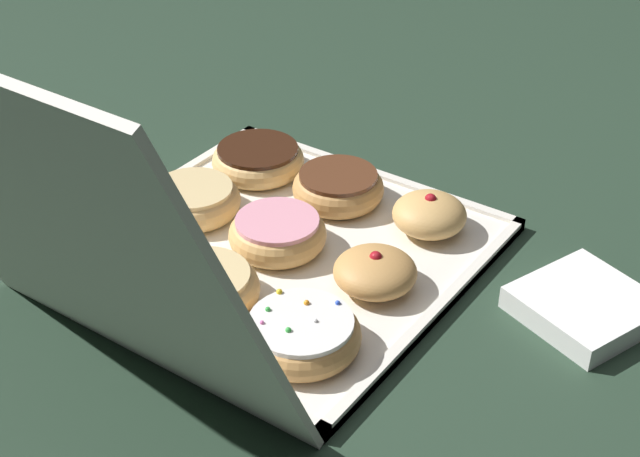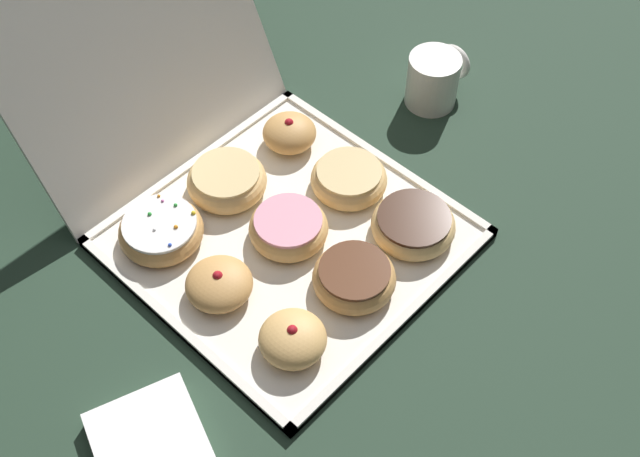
{
  "view_description": "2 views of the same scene",
  "coord_description": "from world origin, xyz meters",
  "px_view_note": "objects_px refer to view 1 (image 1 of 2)",
  "views": [
    {
      "loc": [
        -0.54,
        0.68,
        0.61
      ],
      "look_at": [
        -0.03,
        -0.03,
        0.03
      ],
      "focal_mm": 52.49,
      "sensor_mm": 36.0,
      "label": 1
    },
    {
      "loc": [
        -0.46,
        -0.49,
        0.89
      ],
      "look_at": [
        0.02,
        -0.04,
        0.05
      ],
      "focal_mm": 44.25,
      "sensor_mm": 36.0,
      "label": 2
    }
  ],
  "objects_px": {
    "chocolate_frosted_donut_1": "(338,187)",
    "coffee_mug": "(33,144)",
    "jelly_filled_donut_8": "(114,245)",
    "napkin_stack": "(585,306)",
    "chocolate_frosted_donut_2": "(258,159)",
    "donut_box": "(278,251)",
    "jelly_filled_donut_0": "(429,214)",
    "glazed_ring_donut_7": "(201,287)",
    "jelly_filled_donut_3": "(374,273)",
    "pink_frosted_donut_4": "(279,231)",
    "glazed_ring_donut_5": "(191,201)",
    "sprinkle_donut_6": "(301,334)"
  },
  "relations": [
    {
      "from": "chocolate_frosted_donut_1",
      "to": "coffee_mug",
      "type": "relative_size",
      "value": 1.08
    },
    {
      "from": "donut_box",
      "to": "napkin_stack",
      "type": "bearing_deg",
      "value": -163.86
    },
    {
      "from": "chocolate_frosted_donut_1",
      "to": "glazed_ring_donut_7",
      "type": "distance_m",
      "value": 0.25
    },
    {
      "from": "sprinkle_donut_6",
      "to": "coffee_mug",
      "type": "xyz_separation_m",
      "value": [
        0.49,
        -0.09,
        0.02
      ]
    },
    {
      "from": "jelly_filled_donut_3",
      "to": "jelly_filled_donut_0",
      "type": "bearing_deg",
      "value": -86.99
    },
    {
      "from": "chocolate_frosted_donut_1",
      "to": "napkin_stack",
      "type": "bearing_deg",
      "value": 175.25
    },
    {
      "from": "glazed_ring_donut_5",
      "to": "jelly_filled_donut_8",
      "type": "bearing_deg",
      "value": 88.05
    },
    {
      "from": "coffee_mug",
      "to": "glazed_ring_donut_7",
      "type": "bearing_deg",
      "value": 165.73
    },
    {
      "from": "donut_box",
      "to": "glazed_ring_donut_7",
      "type": "xyz_separation_m",
      "value": [
        0.0,
        0.13,
        0.03
      ]
    },
    {
      "from": "glazed_ring_donut_5",
      "to": "glazed_ring_donut_7",
      "type": "height_order",
      "value": "glazed_ring_donut_7"
    },
    {
      "from": "jelly_filled_donut_0",
      "to": "pink_frosted_donut_4",
      "type": "height_order",
      "value": "jelly_filled_donut_0"
    },
    {
      "from": "jelly_filled_donut_0",
      "to": "sprinkle_donut_6",
      "type": "xyz_separation_m",
      "value": [
        -0.0,
        0.25,
        -0.0
      ]
    },
    {
      "from": "sprinkle_donut_6",
      "to": "donut_box",
      "type": "bearing_deg",
      "value": -45.41
    },
    {
      "from": "glazed_ring_donut_5",
      "to": "sprinkle_donut_6",
      "type": "height_order",
      "value": "sprinkle_donut_6"
    },
    {
      "from": "glazed_ring_donut_7",
      "to": "glazed_ring_donut_5",
      "type": "bearing_deg",
      "value": -45.11
    },
    {
      "from": "coffee_mug",
      "to": "napkin_stack",
      "type": "xyz_separation_m",
      "value": [
        -0.69,
        -0.13,
        -0.03
      ]
    },
    {
      "from": "glazed_ring_donut_5",
      "to": "sprinkle_donut_6",
      "type": "distance_m",
      "value": 0.28
    },
    {
      "from": "glazed_ring_donut_7",
      "to": "jelly_filled_donut_3",
      "type": "bearing_deg",
      "value": -137.27
    },
    {
      "from": "chocolate_frosted_donut_1",
      "to": "coffee_mug",
      "type": "bearing_deg",
      "value": 23.08
    },
    {
      "from": "jelly_filled_donut_0",
      "to": "chocolate_frosted_donut_1",
      "type": "distance_m",
      "value": 0.12
    },
    {
      "from": "glazed_ring_donut_5",
      "to": "glazed_ring_donut_7",
      "type": "xyz_separation_m",
      "value": [
        -0.12,
        0.12,
        0.0
      ]
    },
    {
      "from": "chocolate_frosted_donut_1",
      "to": "napkin_stack",
      "type": "distance_m",
      "value": 0.33
    },
    {
      "from": "donut_box",
      "to": "jelly_filled_donut_0",
      "type": "relative_size",
      "value": 4.84
    },
    {
      "from": "chocolate_frosted_donut_1",
      "to": "coffee_mug",
      "type": "height_order",
      "value": "coffee_mug"
    },
    {
      "from": "glazed_ring_donut_7",
      "to": "coffee_mug",
      "type": "xyz_separation_m",
      "value": [
        0.36,
        -0.09,
        0.01
      ]
    },
    {
      "from": "jelly_filled_donut_0",
      "to": "chocolate_frosted_donut_1",
      "type": "xyz_separation_m",
      "value": [
        0.12,
        0.01,
        -0.0
      ]
    },
    {
      "from": "chocolate_frosted_donut_2",
      "to": "glazed_ring_donut_5",
      "type": "bearing_deg",
      "value": 89.29
    },
    {
      "from": "sprinkle_donut_6",
      "to": "napkin_stack",
      "type": "height_order",
      "value": "sprinkle_donut_6"
    },
    {
      "from": "napkin_stack",
      "to": "jelly_filled_donut_0",
      "type": "bearing_deg",
      "value": -9.4
    },
    {
      "from": "jelly_filled_donut_8",
      "to": "coffee_mug",
      "type": "height_order",
      "value": "coffee_mug"
    },
    {
      "from": "chocolate_frosted_donut_2",
      "to": "jelly_filled_donut_8",
      "type": "relative_size",
      "value": 1.44
    },
    {
      "from": "chocolate_frosted_donut_2",
      "to": "glazed_ring_donut_7",
      "type": "height_order",
      "value": "glazed_ring_donut_7"
    },
    {
      "from": "glazed_ring_donut_7",
      "to": "jelly_filled_donut_8",
      "type": "bearing_deg",
      "value": -0.11
    },
    {
      "from": "chocolate_frosted_donut_1",
      "to": "pink_frosted_donut_4",
      "type": "xyz_separation_m",
      "value": [
        0.0,
        0.12,
        -0.0
      ]
    },
    {
      "from": "jelly_filled_donut_8",
      "to": "napkin_stack",
      "type": "height_order",
      "value": "jelly_filled_donut_8"
    },
    {
      "from": "donut_box",
      "to": "sprinkle_donut_6",
      "type": "xyz_separation_m",
      "value": [
        -0.12,
        0.13,
        0.02
      ]
    },
    {
      "from": "glazed_ring_donut_5",
      "to": "coffee_mug",
      "type": "distance_m",
      "value": 0.24
    },
    {
      "from": "donut_box",
      "to": "napkin_stack",
      "type": "distance_m",
      "value": 0.34
    },
    {
      "from": "glazed_ring_donut_7",
      "to": "jelly_filled_donut_8",
      "type": "relative_size",
      "value": 1.42
    },
    {
      "from": "jelly_filled_donut_0",
      "to": "jelly_filled_donut_3",
      "type": "xyz_separation_m",
      "value": [
        -0.01,
        0.13,
        -0.0
      ]
    },
    {
      "from": "jelly_filled_donut_3",
      "to": "jelly_filled_donut_8",
      "type": "xyz_separation_m",
      "value": [
        0.26,
        0.12,
        0.0
      ]
    },
    {
      "from": "pink_frosted_donut_4",
      "to": "coffee_mug",
      "type": "distance_m",
      "value": 0.37
    },
    {
      "from": "jelly_filled_donut_0",
      "to": "jelly_filled_donut_8",
      "type": "height_order",
      "value": "jelly_filled_donut_8"
    },
    {
      "from": "chocolate_frosted_donut_2",
      "to": "glazed_ring_donut_7",
      "type": "bearing_deg",
      "value": 115.83
    },
    {
      "from": "donut_box",
      "to": "jelly_filled_donut_3",
      "type": "distance_m",
      "value": 0.13
    },
    {
      "from": "donut_box",
      "to": "chocolate_frosted_donut_2",
      "type": "distance_m",
      "value": 0.17
    },
    {
      "from": "jelly_filled_donut_0",
      "to": "chocolate_frosted_donut_1",
      "type": "height_order",
      "value": "jelly_filled_donut_0"
    },
    {
      "from": "glazed_ring_donut_7",
      "to": "coffee_mug",
      "type": "height_order",
      "value": "coffee_mug"
    },
    {
      "from": "jelly_filled_donut_0",
      "to": "sprinkle_donut_6",
      "type": "height_order",
      "value": "jelly_filled_donut_0"
    },
    {
      "from": "jelly_filled_donut_0",
      "to": "chocolate_frosted_donut_1",
      "type": "bearing_deg",
      "value": 3.14
    }
  ]
}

